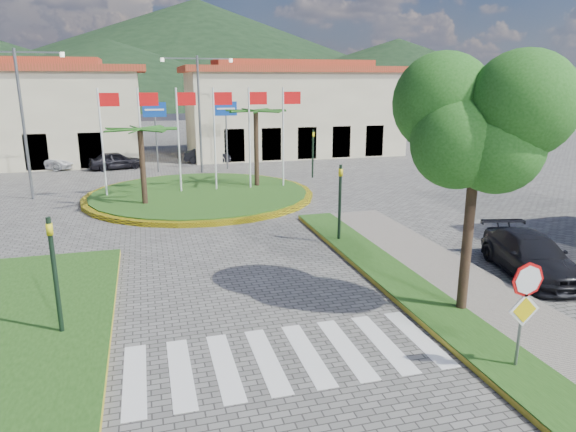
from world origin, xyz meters
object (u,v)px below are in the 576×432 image
object	(u,v)px
car_dark_a	(116,160)
car_dark_b	(208,155)
roundabout_island	(200,194)
stop_sign	(525,299)
car_side_right	(531,255)
deciduous_tree	(478,129)
white_van	(47,161)

from	to	relation	value
car_dark_a	car_dark_b	xyz separation A→B (m)	(6.95, 1.27, -0.04)
roundabout_island	car_dark_a	size ratio (longest dim) A/B	3.33
roundabout_island	stop_sign	distance (m)	20.69
roundabout_island	car_dark_b	size ratio (longest dim) A/B	3.46
roundabout_island	car_side_right	size ratio (longest dim) A/B	2.70
deciduous_tree	white_van	bearing A→B (deg)	117.53
roundabout_island	car_side_right	distance (m)	17.75
deciduous_tree	car_dark_a	size ratio (longest dim) A/B	1.78
deciduous_tree	car_side_right	size ratio (longest dim) A/B	1.44
car_dark_b	roundabout_island	bearing A→B (deg)	-176.62
roundabout_island	car_dark_b	bearing A→B (deg)	80.85
white_van	car_side_right	bearing A→B (deg)	-122.73
roundabout_island	car_dark_a	distance (m)	12.18
white_van	car_dark_b	xyz separation A→B (m)	(11.89, -0.15, -0.01)
car_dark_a	car_dark_b	bearing A→B (deg)	-92.59
car_dark_b	car_side_right	size ratio (longest dim) A/B	0.78
stop_sign	white_van	size ratio (longest dim) A/B	0.60
stop_sign	roundabout_island	bearing A→B (deg)	103.73
car_dark_b	car_side_right	world-z (taller)	car_side_right
deciduous_tree	car_dark_b	world-z (taller)	deciduous_tree
deciduous_tree	stop_sign	bearing A→B (deg)	-101.18
stop_sign	car_dark_b	world-z (taller)	stop_sign
stop_sign	car_side_right	world-z (taller)	stop_sign
roundabout_island	car_side_right	xyz separation A→B (m)	(9.47, -15.00, 0.51)
car_dark_a	white_van	bearing A→B (deg)	61.14
car_dark_b	car_side_right	bearing A→B (deg)	-152.20
white_van	car_dark_a	distance (m)	5.14
deciduous_tree	car_side_right	bearing A→B (deg)	26.69
deciduous_tree	car_side_right	xyz separation A→B (m)	(3.98, 2.00, -4.49)
roundabout_island	car_side_right	world-z (taller)	roundabout_island
white_van	deciduous_tree	bearing A→B (deg)	-130.33
white_van	car_dark_b	bearing A→B (deg)	-68.57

